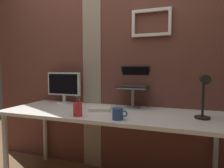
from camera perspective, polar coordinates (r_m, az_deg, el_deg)
name	(u,v)px	position (r m, az deg, el deg)	size (l,w,h in m)	color
brick_wall_back	(109,60)	(2.23, -0.98, 7.04)	(3.13, 0.16, 2.49)	brown
desk	(109,119)	(1.85, -1.03, -10.11)	(2.03, 0.71, 0.75)	silver
monitor	(64,86)	(2.29, -13.98, -0.50)	(0.41, 0.18, 0.36)	silver
laptop_stand	(133,94)	(1.98, 6.13, -2.94)	(0.28, 0.22, 0.21)	gray
laptop	(134,81)	(2.03, 6.55, 0.84)	(0.32, 0.26, 0.22)	black
desk_lamp	(204,92)	(1.65, 25.42, -2.16)	(0.12, 0.20, 0.35)	black
pen_cup	(78,109)	(1.67, -10.03, -7.27)	(0.08, 0.08, 0.17)	red
coffee_mug	(118,114)	(1.53, 1.74, -8.73)	(0.12, 0.08, 0.09)	#2D4C8C
paper_clutter_stack	(100,109)	(1.86, -3.56, -7.37)	(0.20, 0.14, 0.03)	silver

